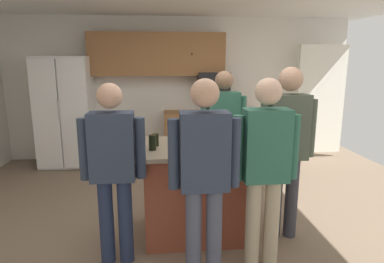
# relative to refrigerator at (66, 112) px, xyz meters

# --- Properties ---
(floor) EXTENTS (7.04, 7.04, 0.00)m
(floor) POSITION_rel_refrigerator_xyz_m (2.00, -2.38, -0.94)
(floor) COLOR #7F6B56
(floor) RESTS_ON ground
(back_wall) EXTENTS (6.40, 0.10, 2.60)m
(back_wall) POSITION_rel_refrigerator_xyz_m (2.00, 0.42, 0.36)
(back_wall) COLOR white
(back_wall) RESTS_ON ground
(french_door_window_panel) EXTENTS (0.90, 0.06, 2.00)m
(french_door_window_panel) POSITION_rel_refrigerator_xyz_m (4.60, 0.02, 0.16)
(french_door_window_panel) COLOR white
(french_door_window_panel) RESTS_ON ground
(cabinet_run_upper) EXTENTS (2.40, 0.38, 0.75)m
(cabinet_run_upper) POSITION_rel_refrigerator_xyz_m (1.60, 0.22, 0.98)
(cabinet_run_upper) COLOR #936038
(cabinet_run_lower) EXTENTS (1.80, 0.63, 0.90)m
(cabinet_run_lower) POSITION_rel_refrigerator_xyz_m (2.60, 0.10, -0.49)
(cabinet_run_lower) COLOR #936038
(cabinet_run_lower) RESTS_ON ground
(refrigerator) EXTENTS (0.89, 0.76, 1.89)m
(refrigerator) POSITION_rel_refrigerator_xyz_m (0.00, 0.00, 0.00)
(refrigerator) COLOR white
(refrigerator) RESTS_ON ground
(microwave_over_range) EXTENTS (0.56, 0.40, 0.32)m
(microwave_over_range) POSITION_rel_refrigerator_xyz_m (2.60, 0.12, 0.51)
(microwave_over_range) COLOR black
(kitchen_island) EXTENTS (1.16, 0.91, 0.97)m
(kitchen_island) POSITION_rel_refrigerator_xyz_m (1.98, -2.59, -0.45)
(kitchen_island) COLOR brown
(kitchen_island) RESTS_ON ground
(person_guest_left) EXTENTS (0.57, 0.23, 1.76)m
(person_guest_left) POSITION_rel_refrigerator_xyz_m (2.89, -2.76, 0.08)
(person_guest_left) COLOR #383842
(person_guest_left) RESTS_ON ground
(person_guest_by_door) EXTENTS (0.57, 0.22, 1.64)m
(person_guest_by_door) POSITION_rel_refrigerator_xyz_m (1.22, -3.05, -0.00)
(person_guest_by_door) COLOR #232D4C
(person_guest_by_door) RESTS_ON ground
(person_elder_center) EXTENTS (0.57, 0.22, 1.69)m
(person_elder_center) POSITION_rel_refrigerator_xyz_m (1.97, -3.40, 0.03)
(person_elder_center) COLOR #4C5166
(person_elder_center) RESTS_ON ground
(person_host_foreground) EXTENTS (0.57, 0.22, 1.69)m
(person_host_foreground) POSITION_rel_refrigerator_xyz_m (2.51, -3.25, 0.03)
(person_host_foreground) COLOR tan
(person_host_foreground) RESTS_ON ground
(person_guest_right) EXTENTS (0.57, 0.22, 1.70)m
(person_guest_right) POSITION_rel_refrigerator_xyz_m (2.41, -1.88, 0.04)
(person_guest_right) COLOR #4C5166
(person_guest_right) RESTS_ON ground
(glass_pilsner) EXTENTS (0.06, 0.06, 0.14)m
(glass_pilsner) POSITION_rel_refrigerator_xyz_m (2.01, -2.85, 0.09)
(glass_pilsner) COLOR black
(glass_pilsner) RESTS_ON kitchen_island
(mug_blue_stoneware) EXTENTS (0.13, 0.09, 0.09)m
(mug_blue_stoneware) POSITION_rel_refrigerator_xyz_m (2.21, -2.34, 0.07)
(mug_blue_stoneware) COLOR #4C6B99
(mug_blue_stoneware) RESTS_ON kitchen_island
(glass_stout_tall) EXTENTS (0.06, 0.06, 0.13)m
(glass_stout_tall) POSITION_rel_refrigerator_xyz_m (1.58, -2.58, 0.09)
(glass_stout_tall) COLOR black
(glass_stout_tall) RESTS_ON kitchen_island
(glass_short_whisky) EXTENTS (0.07, 0.07, 0.15)m
(glass_short_whisky) POSITION_rel_refrigerator_xyz_m (1.55, -2.73, 0.10)
(glass_short_whisky) COLOR black
(glass_short_whisky) RESTS_ON kitchen_island
(serving_tray) EXTENTS (0.44, 0.30, 0.04)m
(serving_tray) POSITION_rel_refrigerator_xyz_m (2.13, -2.62, 0.05)
(serving_tray) COLOR #B7B7BC
(serving_tray) RESTS_ON kitchen_island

